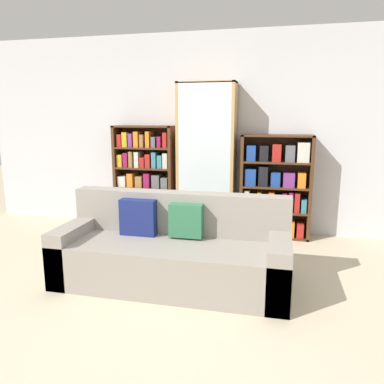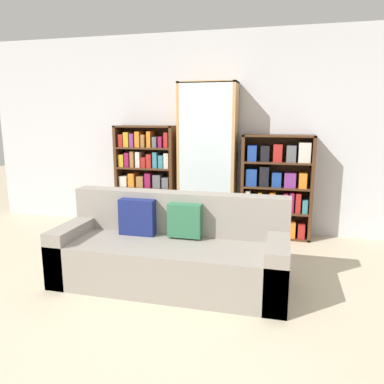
{
  "view_description": "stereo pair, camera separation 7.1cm",
  "coord_description": "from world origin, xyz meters",
  "px_view_note": "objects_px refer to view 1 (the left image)",
  "views": [
    {
      "loc": [
        0.85,
        -2.68,
        1.6
      ],
      "look_at": [
        -0.11,
        1.41,
        0.74
      ],
      "focal_mm": 35.0,
      "sensor_mm": 36.0,
      "label": 1
    },
    {
      "loc": [
        0.92,
        -2.66,
        1.6
      ],
      "look_at": [
        -0.11,
        1.41,
        0.74
      ],
      "focal_mm": 35.0,
      "sensor_mm": 36.0,
      "label": 2
    }
  ],
  "objects_px": {
    "bookshelf_left": "(145,179)",
    "wine_bottle": "(226,244)",
    "couch": "(173,253)",
    "bookshelf_right": "(275,188)",
    "display_cabinet": "(207,160)"
  },
  "relations": [
    {
      "from": "bookshelf_left",
      "to": "wine_bottle",
      "type": "distance_m",
      "value": 1.7
    },
    {
      "from": "couch",
      "to": "bookshelf_right",
      "type": "relative_size",
      "value": 1.62
    },
    {
      "from": "bookshelf_right",
      "to": "wine_bottle",
      "type": "bearing_deg",
      "value": -118.97
    },
    {
      "from": "display_cabinet",
      "to": "wine_bottle",
      "type": "xyz_separation_m",
      "value": [
        0.41,
        -0.92,
        -0.84
      ]
    },
    {
      "from": "bookshelf_right",
      "to": "display_cabinet",
      "type": "bearing_deg",
      "value": -179.08
    },
    {
      "from": "bookshelf_right",
      "to": "couch",
      "type": "bearing_deg",
      "value": -118.68
    },
    {
      "from": "display_cabinet",
      "to": "wine_bottle",
      "type": "height_order",
      "value": "display_cabinet"
    },
    {
      "from": "display_cabinet",
      "to": "bookshelf_right",
      "type": "height_order",
      "value": "display_cabinet"
    },
    {
      "from": "bookshelf_left",
      "to": "bookshelf_right",
      "type": "relative_size",
      "value": 1.08
    },
    {
      "from": "couch",
      "to": "bookshelf_left",
      "type": "height_order",
      "value": "bookshelf_left"
    },
    {
      "from": "wine_bottle",
      "to": "bookshelf_left",
      "type": "bearing_deg",
      "value": 144.24
    },
    {
      "from": "couch",
      "to": "bookshelf_left",
      "type": "distance_m",
      "value": 1.96
    },
    {
      "from": "display_cabinet",
      "to": "bookshelf_right",
      "type": "distance_m",
      "value": 0.99
    },
    {
      "from": "bookshelf_right",
      "to": "bookshelf_left",
      "type": "bearing_deg",
      "value": 179.99
    },
    {
      "from": "bookshelf_left",
      "to": "bookshelf_right",
      "type": "height_order",
      "value": "bookshelf_left"
    }
  ]
}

